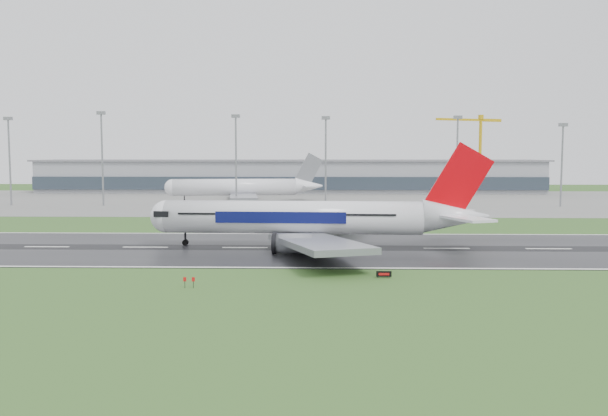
{
  "coord_description": "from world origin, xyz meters",
  "views": [
    {
      "loc": [
        15.0,
        -123.13,
        18.78
      ],
      "look_at": [
        11.46,
        12.0,
        7.0
      ],
      "focal_mm": 36.99,
      "sensor_mm": 36.0,
      "label": 1
    }
  ],
  "objects": [
    {
      "name": "floodmast_4",
      "position": [
        63.33,
        100.0,
        15.45
      ],
      "size": [
        0.64,
        0.64,
        30.9
      ],
      "primitive_type": "cylinder",
      "color": "gray",
      "rests_on": "ground"
    },
    {
      "name": "runway",
      "position": [
        0.0,
        0.0,
        0.05
      ],
      "size": [
        400.0,
        45.0,
        0.1
      ],
      "primitive_type": "cube",
      "color": "black",
      "rests_on": "ground"
    },
    {
      "name": "terminal",
      "position": [
        0.0,
        185.0,
        7.5
      ],
      "size": [
        240.0,
        36.0,
        15.0
      ],
      "primitive_type": "cube",
      "color": "gray",
      "rests_on": "ground"
    },
    {
      "name": "floodmast_3",
      "position": [
        16.88,
        100.0,
        15.38
      ],
      "size": [
        0.64,
        0.64,
        30.77
      ],
      "primitive_type": "cylinder",
      "color": "gray",
      "rests_on": "ground"
    },
    {
      "name": "floodmast_1",
      "position": [
        -63.33,
        100.0,
        16.32
      ],
      "size": [
        0.64,
        0.64,
        32.64
      ],
      "primitive_type": "cylinder",
      "color": "gray",
      "rests_on": "ground"
    },
    {
      "name": "floodmast_0",
      "position": [
        -97.05,
        100.0,
        15.35
      ],
      "size": [
        0.64,
        0.64,
        30.7
      ],
      "primitive_type": "cylinder",
      "color": "gray",
      "rests_on": "ground"
    },
    {
      "name": "main_airliner",
      "position": [
        14.3,
        1.58,
        10.1
      ],
      "size": [
        70.65,
        67.57,
        20.0
      ],
      "primitive_type": null,
      "rotation": [
        0.0,
        0.0,
        -0.05
      ],
      "color": "white",
      "rests_on": "runway"
    },
    {
      "name": "ground",
      "position": [
        0.0,
        0.0,
        0.0
      ],
      "size": [
        520.0,
        520.0,
        0.0
      ],
      "primitive_type": "plane",
      "color": "#2A501D",
      "rests_on": "ground"
    },
    {
      "name": "floodmast_2",
      "position": [
        -15.13,
        100.0,
        15.72
      ],
      "size": [
        0.64,
        0.64,
        31.45
      ],
      "primitive_type": "cylinder",
      "color": "gray",
      "rests_on": "ground"
    },
    {
      "name": "tower_crane",
      "position": [
        96.64,
        200.0,
        19.42
      ],
      "size": [
        36.73,
        16.84,
        38.84
      ],
      "primitive_type": null,
      "rotation": [
        0.0,
        0.0,
        0.39
      ],
      "color": "#C99C0E",
      "rests_on": "ground"
    },
    {
      "name": "runway_sign",
      "position": [
        24.66,
        -29.36,
        0.52
      ],
      "size": [
        2.29,
        0.83,
        1.04
      ],
      "primitive_type": null,
      "rotation": [
        0.0,
        0.0,
        0.25
      ],
      "color": "black",
      "rests_on": "ground"
    },
    {
      "name": "floodmast_5",
      "position": [
        100.12,
        100.0,
        14.13
      ],
      "size": [
        0.64,
        0.64,
        28.25
      ],
      "primitive_type": "cylinder",
      "color": "gray",
      "rests_on": "ground"
    },
    {
      "name": "apron",
      "position": [
        0.0,
        125.0,
        0.04
      ],
      "size": [
        400.0,
        130.0,
        0.08
      ],
      "primitive_type": "cube",
      "color": "slate",
      "rests_on": "ground"
    },
    {
      "name": "parked_airliner",
      "position": [
        -15.63,
        118.98,
        9.21
      ],
      "size": [
        69.56,
        65.88,
        18.26
      ],
      "primitive_type": null,
      "rotation": [
        0.0,
        0.0,
        0.14
      ],
      "color": "white",
      "rests_on": "apron"
    }
  ]
}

